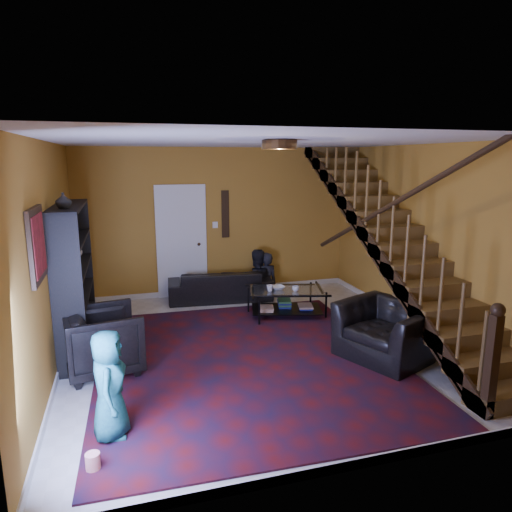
{
  "coord_description": "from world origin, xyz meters",
  "views": [
    {
      "loc": [
        -1.74,
        -5.77,
        2.58
      ],
      "look_at": [
        0.08,
        0.4,
        1.21
      ],
      "focal_mm": 32.0,
      "sensor_mm": 36.0,
      "label": 1
    }
  ],
  "objects_px": {
    "armchair_right": "(386,332)",
    "sofa": "(220,285)",
    "bookshelf": "(75,282)",
    "armchair_left": "(104,341)",
    "coffee_table": "(286,301)"
  },
  "relations": [
    {
      "from": "bookshelf",
      "to": "sofa",
      "type": "distance_m",
      "value": 2.97
    },
    {
      "from": "sofa",
      "to": "armchair_left",
      "type": "xyz_separation_m",
      "value": [
        -1.99,
        -2.51,
        0.12
      ]
    },
    {
      "from": "sofa",
      "to": "coffee_table",
      "type": "bearing_deg",
      "value": 131.05
    },
    {
      "from": "armchair_right",
      "to": "coffee_table",
      "type": "xyz_separation_m",
      "value": [
        -0.69,
        1.92,
        -0.1
      ]
    },
    {
      "from": "bookshelf",
      "to": "sofa",
      "type": "relative_size",
      "value": 1.05
    },
    {
      "from": "bookshelf",
      "to": "armchair_right",
      "type": "xyz_separation_m",
      "value": [
        3.9,
        -1.44,
        -0.6
      ]
    },
    {
      "from": "armchair_right",
      "to": "sofa",
      "type": "bearing_deg",
      "value": -177.26
    },
    {
      "from": "bookshelf",
      "to": "armchair_right",
      "type": "height_order",
      "value": "bookshelf"
    },
    {
      "from": "sofa",
      "to": "coffee_table",
      "type": "relative_size",
      "value": 1.42
    },
    {
      "from": "bookshelf",
      "to": "armchair_right",
      "type": "relative_size",
      "value": 1.79
    },
    {
      "from": "sofa",
      "to": "armchair_left",
      "type": "relative_size",
      "value": 2.16
    },
    {
      "from": "sofa",
      "to": "armchair_right",
      "type": "height_order",
      "value": "armchair_right"
    },
    {
      "from": "armchair_left",
      "to": "sofa",
      "type": "bearing_deg",
      "value": -47.8
    },
    {
      "from": "bookshelf",
      "to": "sofa",
      "type": "xyz_separation_m",
      "value": [
        2.34,
        1.7,
        -0.69
      ]
    },
    {
      "from": "armchair_left",
      "to": "coffee_table",
      "type": "bearing_deg",
      "value": -75.16
    }
  ]
}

